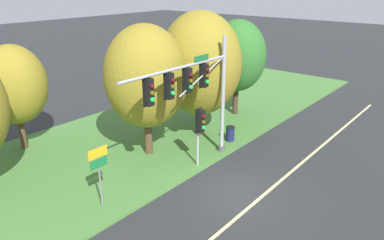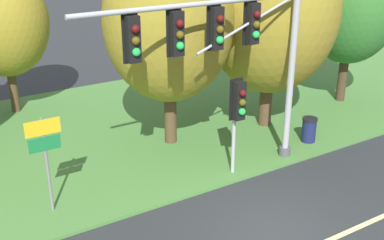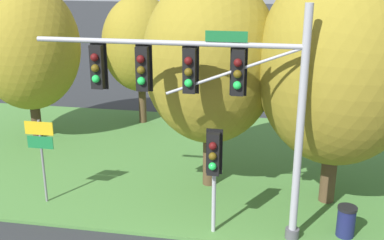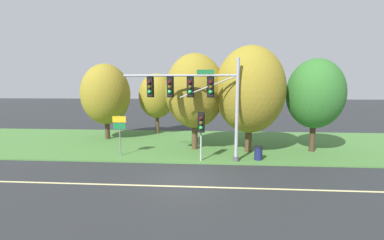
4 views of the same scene
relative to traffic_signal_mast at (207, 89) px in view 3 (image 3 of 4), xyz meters
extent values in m
cube|color=#477A38|center=(-0.62, 5.21, -4.39)|extent=(48.00, 11.50, 0.10)
cylinder|color=#9EA0A5|center=(2.51, 0.01, -1.02)|extent=(0.22, 0.22, 6.64)
cylinder|color=#4C4C51|center=(2.51, 0.01, -4.19)|extent=(0.40, 0.40, 0.30)
cylinder|color=#9EA0A5|center=(-1.14, 0.01, 1.20)|extent=(7.31, 0.14, 0.14)
cylinder|color=#9EA0A5|center=(0.69, 0.01, 0.50)|extent=(3.68, 0.08, 1.47)
cube|color=black|center=(0.81, 0.01, 0.47)|extent=(0.34, 0.28, 1.22)
cube|color=black|center=(0.81, 0.17, 0.47)|extent=(0.46, 0.04, 1.34)
sphere|color=#4C0C0C|center=(0.81, -0.17, 0.77)|extent=(0.22, 0.22, 0.22)
sphere|color=#51420C|center=(0.81, -0.17, 0.47)|extent=(0.22, 0.22, 0.22)
sphere|color=green|center=(0.81, -0.17, 0.17)|extent=(0.22, 0.22, 0.22)
cube|color=black|center=(-0.49, 0.01, 0.47)|extent=(0.34, 0.28, 1.22)
cube|color=black|center=(-0.49, 0.17, 0.47)|extent=(0.46, 0.04, 1.34)
sphere|color=#4C0C0C|center=(-0.49, -0.17, 0.77)|extent=(0.22, 0.22, 0.22)
sphere|color=#51420C|center=(-0.49, -0.17, 0.47)|extent=(0.22, 0.22, 0.22)
sphere|color=green|center=(-0.49, -0.17, 0.17)|extent=(0.22, 0.22, 0.22)
cube|color=black|center=(-1.79, 0.01, 0.47)|extent=(0.34, 0.28, 1.22)
cube|color=black|center=(-1.79, 0.17, 0.47)|extent=(0.46, 0.04, 1.34)
sphere|color=#4C0C0C|center=(-1.79, -0.17, 0.77)|extent=(0.22, 0.22, 0.22)
sphere|color=#51420C|center=(-1.79, -0.17, 0.47)|extent=(0.22, 0.22, 0.22)
sphere|color=green|center=(-1.79, -0.17, 0.17)|extent=(0.22, 0.22, 0.22)
cube|color=black|center=(-3.10, 0.01, 0.47)|extent=(0.34, 0.28, 1.22)
cube|color=black|center=(-3.10, 0.17, 0.47)|extent=(0.46, 0.04, 1.34)
sphere|color=#4C0C0C|center=(-3.10, -0.17, 0.77)|extent=(0.22, 0.22, 0.22)
sphere|color=#51420C|center=(-3.10, -0.17, 0.47)|extent=(0.22, 0.22, 0.22)
sphere|color=green|center=(-3.10, -0.17, 0.17)|extent=(0.22, 0.22, 0.22)
cube|color=#196B33|center=(0.49, -0.04, 1.42)|extent=(1.10, 0.04, 0.28)
cylinder|color=#9EA0A5|center=(0.23, -0.04, -2.78)|extent=(0.12, 0.12, 3.12)
cube|color=black|center=(0.23, -0.24, -1.79)|extent=(0.34, 0.28, 1.22)
cube|color=black|center=(0.23, -0.08, -1.79)|extent=(0.46, 0.04, 1.34)
sphere|color=#4C0C0C|center=(0.23, -0.42, -1.49)|extent=(0.22, 0.22, 0.22)
sphere|color=#51420C|center=(0.23, -0.42, -1.79)|extent=(0.22, 0.22, 0.22)
sphere|color=green|center=(0.23, -0.42, -2.09)|extent=(0.22, 0.22, 0.22)
cylinder|color=slate|center=(-5.49, 0.79, -2.92)|extent=(0.08, 0.08, 2.85)
cube|color=gold|center=(-5.49, 0.76, -1.76)|extent=(0.96, 0.03, 0.43)
cube|color=#197238|center=(-5.49, 0.76, -2.24)|extent=(0.87, 0.03, 0.41)
cylinder|color=#423021|center=(-8.66, 6.33, -2.88)|extent=(0.44, 0.44, 2.92)
ellipsoid|color=olive|center=(-8.66, 6.33, -0.22)|extent=(4.37, 4.37, 5.46)
cylinder|color=#4C3823|center=(-4.59, 9.28, -2.91)|extent=(0.36, 0.36, 2.87)
ellipsoid|color=olive|center=(-4.59, 9.28, -0.48)|extent=(3.61, 3.61, 4.51)
cylinder|color=#4C3823|center=(-0.37, 3.07, -2.71)|extent=(0.45, 0.45, 3.26)
ellipsoid|color=olive|center=(-0.37, 3.07, 0.15)|extent=(4.49, 4.49, 5.61)
cylinder|color=#4C3823|center=(3.67, 2.54, -2.73)|extent=(0.50, 0.50, 3.22)
ellipsoid|color=olive|center=(3.67, 2.54, 0.26)|extent=(5.04, 5.04, 6.30)
cylinder|color=#191E4C|center=(4.03, 0.42, -3.92)|extent=(0.52, 0.52, 0.85)
cylinder|color=black|center=(4.03, 0.42, -3.45)|extent=(0.56, 0.56, 0.08)
camera|label=1|loc=(-13.92, -11.26, 5.05)|focal=35.00mm
camera|label=2|loc=(-8.16, -11.26, 3.35)|focal=45.00mm
camera|label=3|loc=(1.86, -12.41, 3.34)|focal=45.00mm
camera|label=4|loc=(0.78, -16.45, 0.60)|focal=24.00mm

